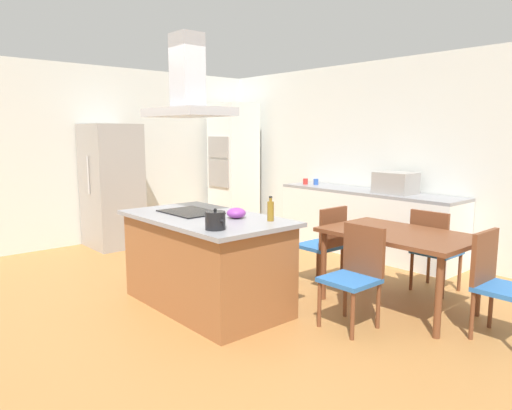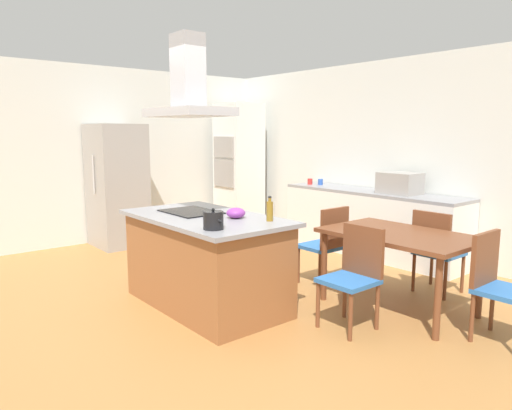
{
  "view_description": "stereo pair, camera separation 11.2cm",
  "coord_description": "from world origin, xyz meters",
  "px_view_note": "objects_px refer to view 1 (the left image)",
  "views": [
    {
      "loc": [
        3.69,
        -2.57,
        1.69
      ],
      "look_at": [
        0.29,
        0.4,
        1.0
      ],
      "focal_mm": 33.1,
      "sensor_mm": 36.0,
      "label": 1
    },
    {
      "loc": [
        3.76,
        -2.49,
        1.69
      ],
      "look_at": [
        0.29,
        0.4,
        1.0
      ],
      "focal_mm": 33.1,
      "sensor_mm": 36.0,
      "label": 2
    }
  ],
  "objects_px": {
    "cooktop": "(190,212)",
    "dining_table": "(399,241)",
    "chair_at_right_end": "(496,278)",
    "chair_facing_back_wall": "(433,246)",
    "tea_kettle": "(215,220)",
    "coffee_mug_red": "(305,181)",
    "chair_at_left_end": "(326,240)",
    "range_hood": "(188,90)",
    "mixing_bowl": "(236,213)",
    "countertop_microwave": "(396,183)",
    "chair_facing_island": "(356,270)",
    "olive_oil_bottle": "(271,211)",
    "wall_oven_stack": "(233,166)",
    "coffee_mug_blue": "(316,182)",
    "refrigerator": "(112,186)"
  },
  "relations": [
    {
      "from": "countertop_microwave",
      "to": "chair_facing_island",
      "type": "bearing_deg",
      "value": -64.95
    },
    {
      "from": "chair_facing_island",
      "to": "refrigerator",
      "type": "bearing_deg",
      "value": -175.82
    },
    {
      "from": "chair_at_left_end",
      "to": "chair_facing_island",
      "type": "xyz_separation_m",
      "value": [
        0.92,
        -0.67,
        0.0
      ]
    },
    {
      "from": "mixing_bowl",
      "to": "range_hood",
      "type": "distance_m",
      "value": 1.29
    },
    {
      "from": "tea_kettle",
      "to": "coffee_mug_red",
      "type": "distance_m",
      "value": 3.64
    },
    {
      "from": "olive_oil_bottle",
      "to": "range_hood",
      "type": "bearing_deg",
      "value": -160.97
    },
    {
      "from": "mixing_bowl",
      "to": "chair_facing_back_wall",
      "type": "relative_size",
      "value": 0.2
    },
    {
      "from": "chair_at_left_end",
      "to": "countertop_microwave",
      "type": "bearing_deg",
      "value": 93.71
    },
    {
      "from": "cooktop",
      "to": "olive_oil_bottle",
      "type": "height_order",
      "value": "olive_oil_bottle"
    },
    {
      "from": "refrigerator",
      "to": "chair_facing_back_wall",
      "type": "distance_m",
      "value": 4.56
    },
    {
      "from": "chair_at_left_end",
      "to": "tea_kettle",
      "type": "bearing_deg",
      "value": -81.85
    },
    {
      "from": "mixing_bowl",
      "to": "coffee_mug_blue",
      "type": "relative_size",
      "value": 2.0
    },
    {
      "from": "dining_table",
      "to": "range_hood",
      "type": "xyz_separation_m",
      "value": [
        -1.52,
        -1.38,
        1.43
      ]
    },
    {
      "from": "refrigerator",
      "to": "chair_facing_back_wall",
      "type": "xyz_separation_m",
      "value": [
        4.24,
        1.64,
        -0.4
      ]
    },
    {
      "from": "chair_at_right_end",
      "to": "range_hood",
      "type": "height_order",
      "value": "range_hood"
    },
    {
      "from": "olive_oil_bottle",
      "to": "wall_oven_stack",
      "type": "xyz_separation_m",
      "value": [
        -3.5,
        2.35,
        0.11
      ]
    },
    {
      "from": "coffee_mug_red",
      "to": "range_hood",
      "type": "height_order",
      "value": "range_hood"
    },
    {
      "from": "cooktop",
      "to": "range_hood",
      "type": "relative_size",
      "value": 0.67
    },
    {
      "from": "olive_oil_bottle",
      "to": "wall_oven_stack",
      "type": "bearing_deg",
      "value": 146.18
    },
    {
      "from": "mixing_bowl",
      "to": "countertop_microwave",
      "type": "distance_m",
      "value": 2.73
    },
    {
      "from": "countertop_microwave",
      "to": "wall_oven_stack",
      "type": "height_order",
      "value": "wall_oven_stack"
    },
    {
      "from": "chair_at_right_end",
      "to": "range_hood",
      "type": "bearing_deg",
      "value": -150.45
    },
    {
      "from": "mixing_bowl",
      "to": "wall_oven_stack",
      "type": "relative_size",
      "value": 0.08
    },
    {
      "from": "cooktop",
      "to": "dining_table",
      "type": "distance_m",
      "value": 2.06
    },
    {
      "from": "countertop_microwave",
      "to": "chair_facing_back_wall",
      "type": "height_order",
      "value": "countertop_microwave"
    },
    {
      "from": "olive_oil_bottle",
      "to": "chair_at_right_end",
      "type": "height_order",
      "value": "olive_oil_bottle"
    },
    {
      "from": "chair_at_right_end",
      "to": "range_hood",
      "type": "relative_size",
      "value": 0.99
    },
    {
      "from": "chair_at_left_end",
      "to": "range_hood",
      "type": "relative_size",
      "value": 0.99
    },
    {
      "from": "cooktop",
      "to": "chair_facing_island",
      "type": "relative_size",
      "value": 0.67
    },
    {
      "from": "dining_table",
      "to": "chair_at_right_end",
      "type": "relative_size",
      "value": 1.57
    },
    {
      "from": "cooktop",
      "to": "chair_at_left_end",
      "type": "xyz_separation_m",
      "value": [
        0.6,
        1.38,
        -0.4
      ]
    },
    {
      "from": "tea_kettle",
      "to": "wall_oven_stack",
      "type": "height_order",
      "value": "wall_oven_stack"
    },
    {
      "from": "coffee_mug_red",
      "to": "tea_kettle",
      "type": "bearing_deg",
      "value": -58.82
    },
    {
      "from": "cooktop",
      "to": "dining_table",
      "type": "xyz_separation_m",
      "value": [
        1.52,
        1.38,
        -0.24
      ]
    },
    {
      "from": "tea_kettle",
      "to": "chair_facing_island",
      "type": "relative_size",
      "value": 0.25
    },
    {
      "from": "chair_at_left_end",
      "to": "coffee_mug_red",
      "type": "bearing_deg",
      "value": 138.99
    },
    {
      "from": "olive_oil_bottle",
      "to": "chair_at_right_end",
      "type": "bearing_deg",
      "value": 34.57
    },
    {
      "from": "countertop_microwave",
      "to": "coffee_mug_blue",
      "type": "xyz_separation_m",
      "value": [
        -1.4,
        0.01,
        -0.09
      ]
    },
    {
      "from": "wall_oven_stack",
      "to": "chair_facing_back_wall",
      "type": "relative_size",
      "value": 2.47
    },
    {
      "from": "olive_oil_bottle",
      "to": "chair_facing_island",
      "type": "relative_size",
      "value": 0.25
    },
    {
      "from": "coffee_mug_blue",
      "to": "chair_at_right_end",
      "type": "distance_m",
      "value": 3.68
    },
    {
      "from": "chair_at_left_end",
      "to": "dining_table",
      "type": "bearing_deg",
      "value": 0.0
    },
    {
      "from": "mixing_bowl",
      "to": "chair_facing_back_wall",
      "type": "xyz_separation_m",
      "value": [
        0.97,
        1.89,
        -0.44
      ]
    },
    {
      "from": "refrigerator",
      "to": "chair_at_left_end",
      "type": "relative_size",
      "value": 2.04
    },
    {
      "from": "chair_facing_back_wall",
      "to": "cooktop",
      "type": "bearing_deg",
      "value": -126.58
    },
    {
      "from": "mixing_bowl",
      "to": "range_hood",
      "type": "height_order",
      "value": "range_hood"
    },
    {
      "from": "countertop_microwave",
      "to": "cooktop",
      "type": "bearing_deg",
      "value": -99.93
    },
    {
      "from": "chair_at_right_end",
      "to": "chair_facing_back_wall",
      "type": "height_order",
      "value": "same"
    },
    {
      "from": "chair_at_left_end",
      "to": "range_hood",
      "type": "distance_m",
      "value": 2.19
    },
    {
      "from": "chair_facing_island",
      "to": "range_hood",
      "type": "height_order",
      "value": "range_hood"
    }
  ]
}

